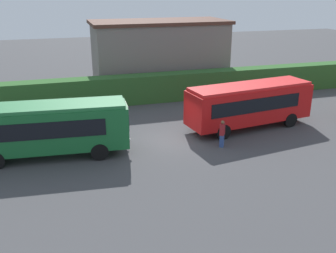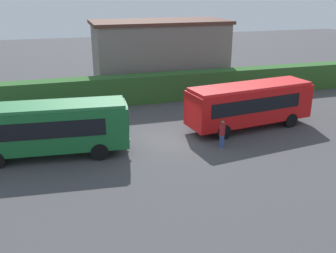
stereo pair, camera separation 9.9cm
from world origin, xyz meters
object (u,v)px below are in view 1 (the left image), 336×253
at_px(bus_green, 48,127).
at_px(bus_red, 250,103).
at_px(person_left, 51,124).
at_px(person_center, 222,133).

xyz_separation_m(bus_green, bus_red, (13.25, 1.07, -0.03)).
relative_size(bus_green, bus_red, 1.00).
height_order(bus_green, person_left, bus_green).
relative_size(bus_green, person_center, 5.40).
xyz_separation_m(bus_green, person_left, (0.14, 2.87, -0.80)).
bearing_deg(bus_green, person_left, 92.30).
bearing_deg(person_left, person_center, -110.55).
height_order(bus_green, person_center, bus_green).
distance_m(bus_green, person_center, 10.23).
relative_size(bus_red, person_left, 4.90).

